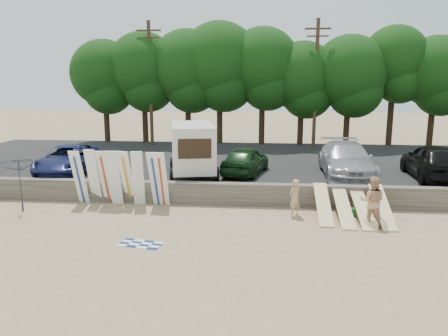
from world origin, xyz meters
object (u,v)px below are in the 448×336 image
(car_3, at_px, (434,161))
(cooler, at_px, (351,212))
(car_2, at_px, (346,160))
(beach_umbrella, at_px, (19,185))
(box_trailer, at_px, (193,147))
(car_0, at_px, (68,159))
(beachgoer_a, at_px, (295,198))
(beachgoer_b, at_px, (372,201))
(car_1, at_px, (246,160))

(car_3, relative_size, cooler, 13.87)
(car_2, xyz_separation_m, beach_umbrella, (-14.52, -5.25, -0.37))
(box_trailer, height_order, car_0, box_trailer)
(box_trailer, height_order, cooler, box_trailer)
(box_trailer, distance_m, beachgoer_a, 6.69)
(box_trailer, xyz_separation_m, cooler, (7.31, -3.99, -2.02))
(car_2, height_order, cooler, car_2)
(beachgoer_a, relative_size, beach_umbrella, 0.60)
(car_3, bearing_deg, beachgoer_b, 54.28)
(car_2, xyz_separation_m, beachgoer_a, (-2.88, -4.79, -0.77))
(car_0, xyz_separation_m, car_3, (18.70, 0.34, 0.17))
(box_trailer, xyz_separation_m, car_1, (2.69, 0.57, -0.75))
(car_1, relative_size, beachgoer_a, 2.71)
(beachgoer_a, bearing_deg, car_3, 170.79)
(beach_umbrella, bearing_deg, car_0, 89.69)
(box_trailer, relative_size, car_2, 0.76)
(beachgoer_b, bearing_deg, cooler, -52.06)
(car_0, height_order, beachgoer_b, car_0)
(car_1, height_order, beach_umbrella, beach_umbrella)
(car_0, relative_size, beachgoer_b, 2.66)
(beachgoer_b, relative_size, cooler, 5.17)
(box_trailer, distance_m, beach_umbrella, 8.27)
(car_0, distance_m, cooler, 14.58)
(beachgoer_a, bearing_deg, beachgoer_b, 120.28)
(beachgoer_a, distance_m, cooler, 2.46)
(car_0, xyz_separation_m, cooler, (13.99, -3.91, -1.26))
(car_2, height_order, beach_umbrella, car_2)
(beachgoer_a, bearing_deg, cooler, 145.27)
(car_3, height_order, beach_umbrella, car_3)
(cooler, bearing_deg, box_trailer, 167.26)
(car_3, distance_m, cooler, 6.51)
(beachgoer_a, height_order, beachgoer_b, beachgoer_b)
(car_1, bearing_deg, beachgoer_a, 128.53)
(car_1, bearing_deg, cooler, 149.02)
(cooler, bearing_deg, car_2, 99.37)
(beachgoer_a, height_order, beach_umbrella, beach_umbrella)
(car_3, relative_size, beachgoer_a, 3.36)
(car_0, bearing_deg, beachgoer_b, -25.56)
(car_0, bearing_deg, cooler, -21.69)
(beachgoer_a, bearing_deg, box_trailer, -82.82)
(box_trailer, height_order, car_1, box_trailer)
(box_trailer, bearing_deg, cooler, -40.62)
(beachgoer_a, bearing_deg, car_1, -106.98)
(box_trailer, xyz_separation_m, car_3, (12.02, 0.26, -0.58))
(car_0, height_order, car_2, car_2)
(car_1, bearing_deg, beach_umbrella, 43.08)
(car_0, distance_m, car_3, 18.70)
(car_0, relative_size, beach_umbrella, 1.98)
(beachgoer_a, bearing_deg, car_0, -61.81)
(car_0, distance_m, car_1, 9.39)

